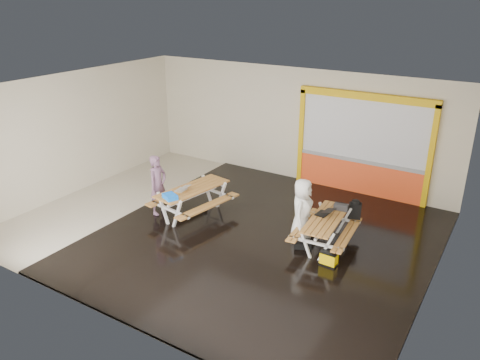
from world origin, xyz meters
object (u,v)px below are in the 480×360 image
Objects in this scene: dark_case at (303,244)px; blue_pouch at (170,197)px; person_right at (302,211)px; fluke_bag at (329,258)px; toolbox at (341,207)px; laptop_right at (325,213)px; laptop_left at (182,189)px; person_left at (158,185)px; picnic_table_right at (326,224)px; picnic_table_left at (193,195)px; backpack at (355,210)px.

blue_pouch is at bearing -165.77° from dark_case.
person_right reaches higher than fluke_bag.
toolbox reaches higher than blue_pouch.
laptop_right is 3.76m from blue_pouch.
laptop_right is at bearing 12.10° from laptop_left.
person_left is 0.90m from blue_pouch.
laptop_left reaches higher than picnic_table_right.
laptop_right is 1.21× the size of toolbox.
person_right is 3.23m from blue_pouch.
laptop_right is at bearing -79.14° from person_left.
person_right is (3.81, 0.69, -0.08)m from person_left.
laptop_left is 3.65m from laptop_right.
dark_case is at bearing 152.97° from fluke_bag.
person_left is at bearing -171.84° from laptop_left.
fluke_bag is (4.80, -0.03, -0.66)m from person_left.
person_right is at bearing 144.20° from fluke_bag.
picnic_table_left is 3.57m from picnic_table_right.
fluke_bag is (0.28, -1.35, -0.62)m from toolbox.
picnic_table_left is at bearing -174.15° from picnic_table_right.
blue_pouch is 3.42m from dark_case.
person_right is 4.27× the size of laptop_left.
picnic_table_right is 5.18× the size of blue_pouch.
person_left is 5.04m from backpack.
laptop_left is 0.95× the size of dark_case.
blue_pouch is at bearing 100.09° from person_right.
backpack is (3.93, 1.25, 0.04)m from picnic_table_left.
picnic_table_left is at bearing 174.09° from fluke_bag.
blue_pouch is 0.96× the size of dark_case.
laptop_left is 3.99m from toolbox.
blue_pouch is at bearing -152.55° from backpack.
dark_case is at bearing -119.68° from laptop_right.
person_right reaches higher than laptop_left.
laptop_left is (-3.67, -0.64, 0.30)m from picnic_table_right.
fluke_bag is at bearing -5.91° from picnic_table_left.
person_right is at bearing -159.92° from laptop_right.
blue_pouch is 0.99× the size of fluke_bag.
laptop_right is at bearing 119.30° from fluke_bag.
picnic_table_right is at bearing 9.88° from laptop_left.
laptop_right is at bearing -80.45° from person_right.
person_right is at bearing -80.31° from person_left.
laptop_right is 1.12× the size of fluke_bag.
picnic_table_left is 3.21m from dark_case.
picnic_table_left is 4.67× the size of backpack.
fluke_bag reaches higher than dark_case.
picnic_table_right is at bearing -80.98° from person_left.
person_left is 4.29× the size of laptop_left.
laptop_left is at bearing -175.35° from dark_case.
person_left is 4.39m from laptop_right.
toolbox is 1.28m from dark_case.
backpack is 1.56m from dark_case.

